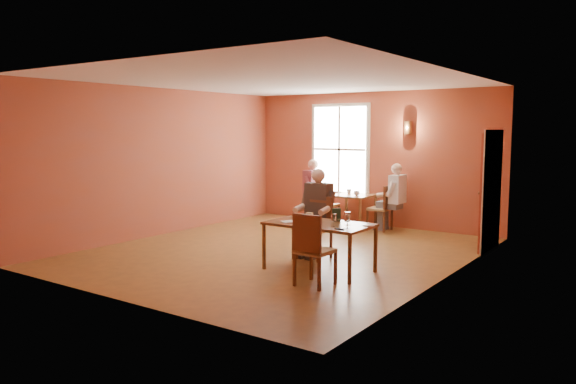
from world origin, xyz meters
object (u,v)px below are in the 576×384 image
Objects in this scene: main_table at (319,247)px; second_table at (353,211)px; chair_diner_white at (380,208)px; chair_diner_maroon at (328,204)px; diner_maroon at (327,193)px; chair_empty at (315,249)px; diner_main at (313,216)px; chair_diner_main at (314,228)px; diner_white at (381,198)px.

second_table is at bearing 110.86° from main_table.
second_table is at bearing 90.00° from chair_diner_white.
diner_maroon reaches higher than chair_diner_maroon.
diner_maroon is (-2.48, 4.45, 0.21)m from chair_empty.
chair_diner_white is at bearing 106.41° from chair_empty.
second_table is at bearing 90.00° from diner_maroon.
diner_main reaches higher than chair_diner_maroon.
diner_maroon is (-1.60, 3.10, -0.01)m from diner_main.
second_table is at bearing 90.00° from chair_diner_maroon.
diner_maroon reaches higher than chair_diner_main.
chair_diner_maroon is 0.25m from diner_maroon.
main_table is 1.55× the size of chair_empty.
chair_empty reaches higher than chair_diner_white.
diner_maroon is at bearing -62.49° from chair_diner_main.
main_table is 1.13× the size of diner_white.
diner_white reaches higher than chair_empty.
chair_diner_maroon reaches higher than main_table.
chair_diner_main is 1.01× the size of chair_empty.
chair_diner_white is (0.65, 0.00, 0.13)m from second_table.
chair_diner_maroon is (-1.30, 0.00, -0.02)m from chair_diner_white.
chair_diner_main is at bearing -175.04° from chair_diner_white.
diner_maroon is at bearing 90.00° from diner_white.
chair_diner_white is at bearing -85.04° from chair_diner_main.
second_table is (-1.42, 3.72, -0.01)m from main_table.
diner_main is 1.03× the size of diner_white.
diner_maroon is at bearing -90.00° from chair_diner_maroon.
chair_diner_maroon is at bearing 90.00° from diner_white.
diner_white is at bearing 90.00° from chair_diner_maroon.
diner_main is at bearing 90.00° from chair_diner_main.
chair_diner_main is 3.08m from diner_white.
diner_main is (0.00, -0.03, 0.21)m from chair_diner_main.
chair_diner_maroon is at bearing 90.00° from chair_diner_white.
chair_diner_white is 1.04× the size of chair_diner_maroon.
diner_main is 1.75× the size of second_table.
main_table is 1.53× the size of chair_diner_main.
chair_diner_white is at bearing 90.00° from chair_diner_maroon.
diner_maroon reaches higher than second_table.
chair_empty is (0.89, -1.38, -0.01)m from chair_diner_main.
diner_main is 1.01× the size of diner_maroon.
diner_white is (-1.12, 4.45, 0.19)m from chair_empty.
main_table is at bearing -69.14° from second_table.
second_table is at bearing 90.00° from diner_white.
diner_maroon is (-0.68, 0.00, 0.35)m from second_table.
second_table is (-0.92, 3.07, -0.15)m from chair_diner_main.
chair_empty is at bearing 29.18° from diner_maroon.
chair_empty is at bearing -67.93° from second_table.
diner_white is 0.98× the size of diner_maroon.
chair_diner_maroon is at bearing 120.76° from chair_empty.
diner_white is at bearing -85.60° from chair_diner_main.
diner_maroon is (-0.03, 0.00, 0.25)m from chair_diner_maroon.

